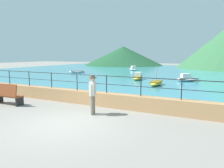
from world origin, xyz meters
name	(u,v)px	position (x,y,z in m)	size (l,w,h in m)	color
ground_plane	(66,124)	(0.00, 0.00, 0.00)	(120.00, 120.00, 0.00)	gray
promenade_wall	(107,100)	(0.00, 3.20, 0.35)	(20.00, 0.56, 0.70)	tan
railing	(107,81)	(0.00, 3.20, 1.32)	(18.44, 0.04, 0.90)	black
lake_water	(184,73)	(0.00, 25.84, 0.03)	(64.00, 44.32, 0.06)	teal
hill_secondary	(123,56)	(-17.40, 43.03, 2.34)	(19.60, 19.60, 4.68)	#1E4C2D
bench_main	(7,94)	(-4.84, 1.10, 0.56)	(1.72, 0.61, 1.13)	brown
person_walking	(93,93)	(0.20, 1.59, 0.98)	(0.38, 0.55, 1.75)	slate
boat_1	(77,72)	(-13.31, 18.61, 0.26)	(2.38, 2.10, 0.36)	white
boat_3	(138,77)	(-2.76, 14.86, 0.33)	(1.35, 2.44, 0.76)	gold
boat_4	(156,83)	(0.15, 11.62, 0.26)	(1.03, 2.35, 1.60)	gold
boat_5	(133,69)	(-8.39, 27.36, 0.33)	(2.17, 2.34, 0.76)	white
boat_6	(187,79)	(2.07, 15.64, 0.33)	(2.43, 1.99, 0.76)	white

